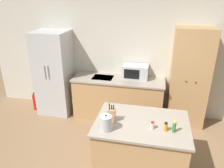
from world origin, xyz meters
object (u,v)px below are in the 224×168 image
(fire_extinguisher, at_px, (35,102))
(refrigerator, at_px, (54,73))
(pantry_cabinet, at_px, (189,79))
(knife_block, at_px, (111,115))
(spice_bottle_tall_dark, at_px, (166,127))
(spice_bottle_amber_oil, at_px, (174,127))
(kettle, at_px, (106,123))
(microwave, at_px, (136,72))
(spice_bottle_short_red, at_px, (152,125))

(fire_extinguisher, bearing_deg, refrigerator, 10.51)
(refrigerator, xyz_separation_m, pantry_cabinet, (2.94, 0.08, 0.08))
(knife_block, height_order, spice_bottle_tall_dark, knife_block)
(refrigerator, distance_m, spice_bottle_amber_oil, 3.08)
(kettle, bearing_deg, microwave, 84.76)
(spice_bottle_tall_dark, xyz_separation_m, fire_extinguisher, (-2.99, 1.58, -0.77))
(refrigerator, relative_size, knife_block, 6.50)
(pantry_cabinet, height_order, spice_bottle_short_red, pantry_cabinet)
(spice_bottle_tall_dark, bearing_deg, fire_extinguisher, 152.12)
(pantry_cabinet, relative_size, knife_block, 7.06)
(pantry_cabinet, distance_m, microwave, 1.11)
(refrigerator, relative_size, spice_bottle_short_red, 17.54)
(kettle, bearing_deg, refrigerator, 132.17)
(refrigerator, bearing_deg, spice_bottle_tall_dark, -34.33)
(spice_bottle_short_red, distance_m, kettle, 0.65)
(refrigerator, distance_m, microwave, 1.85)
(pantry_cabinet, height_order, kettle, pantry_cabinet)
(spice_bottle_amber_oil, height_order, kettle, kettle)
(microwave, relative_size, spice_bottle_amber_oil, 2.98)
(pantry_cabinet, bearing_deg, spice_bottle_tall_dark, -105.29)
(microwave, bearing_deg, knife_block, -95.06)
(pantry_cabinet, bearing_deg, fire_extinguisher, -177.12)
(spice_bottle_short_red, distance_m, spice_bottle_amber_oil, 0.29)
(knife_block, xyz_separation_m, spice_bottle_short_red, (0.60, -0.07, -0.05))
(microwave, height_order, fire_extinguisher, microwave)
(microwave, bearing_deg, refrigerator, -175.77)
(knife_block, distance_m, kettle, 0.23)
(microwave, height_order, spice_bottle_amber_oil, microwave)
(spice_bottle_short_red, bearing_deg, spice_bottle_amber_oil, -4.13)
(spice_bottle_short_red, bearing_deg, pantry_cabinet, 69.22)
(refrigerator, bearing_deg, microwave, 4.23)
(knife_block, distance_m, spice_bottle_short_red, 0.60)
(pantry_cabinet, bearing_deg, microwave, 176.91)
(spice_bottle_tall_dark, distance_m, fire_extinguisher, 3.47)
(spice_bottle_short_red, bearing_deg, knife_block, 173.53)
(pantry_cabinet, distance_m, fire_extinguisher, 3.57)
(microwave, bearing_deg, spice_bottle_short_red, -76.22)
(fire_extinguisher, bearing_deg, microwave, 5.65)
(refrigerator, xyz_separation_m, spice_bottle_amber_oil, (2.57, -1.69, 0.05))
(spice_bottle_tall_dark, bearing_deg, pantry_cabinet, 74.71)
(spice_bottle_tall_dark, relative_size, spice_bottle_short_red, 1.21)
(spice_bottle_short_red, relative_size, kettle, 0.45)
(pantry_cabinet, height_order, fire_extinguisher, pantry_cabinet)
(spice_bottle_amber_oil, bearing_deg, spice_bottle_tall_dark, 176.20)
(pantry_cabinet, distance_m, knife_block, 2.09)
(pantry_cabinet, xyz_separation_m, spice_bottle_tall_dark, (-0.48, -1.76, -0.06))
(pantry_cabinet, bearing_deg, knife_block, -126.88)
(spice_bottle_amber_oil, bearing_deg, refrigerator, 146.72)
(fire_extinguisher, bearing_deg, kettle, -38.36)
(microwave, relative_size, spice_bottle_tall_dark, 4.08)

